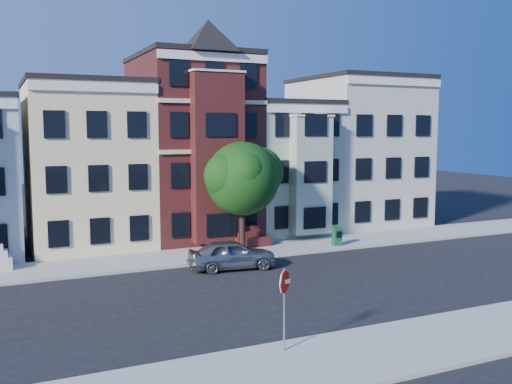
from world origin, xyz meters
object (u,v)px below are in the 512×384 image
street_tree (242,184)px  newspaper_box (337,236)px  parked_car (232,254)px  stop_sign (284,305)px

street_tree → newspaper_box: (5.88, -1.17, -3.43)m
parked_car → newspaper_box: 8.30m
street_tree → newspaper_box: 6.91m
newspaper_box → stop_sign: bearing=-123.2°
street_tree → parked_car: bearing=-121.2°
parked_car → stop_sign: stop_sign is taller
newspaper_box → street_tree: bearing=174.1°
newspaper_box → stop_sign: 17.41m
street_tree → newspaper_box: street_tree is taller
newspaper_box → stop_sign: size_ratio=0.37×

